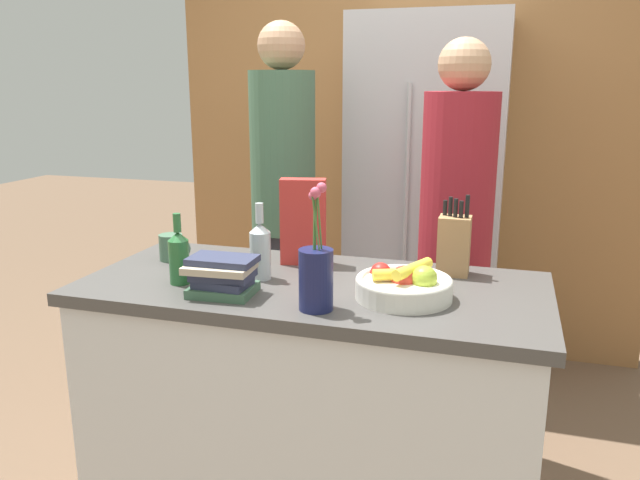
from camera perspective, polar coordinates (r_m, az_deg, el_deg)
The scene contains 13 objects.
kitchen_island at distance 2.18m, azimuth -0.67°, elevation -15.32°, with size 1.48×0.68×0.91m.
back_wall_wood at distance 3.65m, azimuth 7.91°, elevation 10.39°, with size 2.68×0.12×2.60m.
refrigerator at distance 3.32m, azimuth 9.68°, elevation 3.50°, with size 0.76×0.62×1.86m.
fruit_bowl at distance 1.86m, azimuth 7.74°, elevation -4.05°, with size 0.29×0.29×0.11m.
knife_block at distance 2.10m, azimuth 12.15°, elevation -0.39°, with size 0.10×0.09×0.27m.
flower_vase at distance 1.74m, azimuth -0.37°, elevation -3.23°, with size 0.10×0.10×0.36m.
cereal_box at distance 2.17m, azimuth -1.55°, elevation 1.68°, with size 0.17×0.09×0.30m.
coffee_mug at distance 2.30m, azimuth -13.39°, elevation -0.66°, with size 0.12×0.08×0.09m.
book_stack at distance 1.89m, azimuth -8.92°, elevation -3.28°, with size 0.21×0.17×0.12m.
bottle_oil at distance 2.02m, azimuth -12.78°, elevation -1.45°, with size 0.06×0.06×0.23m.
bottle_vinegar at distance 2.02m, azimuth -5.48°, elevation -0.86°, with size 0.07×0.07×0.25m.
person_at_sink at distance 2.87m, azimuth -3.37°, elevation 4.07°, with size 0.29×0.29×1.79m.
person_in_blue at distance 2.53m, azimuth 12.27°, elevation 1.07°, with size 0.29×0.29×1.70m.
Camera 1 is at (0.58, -1.81, 1.53)m, focal length 35.00 mm.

